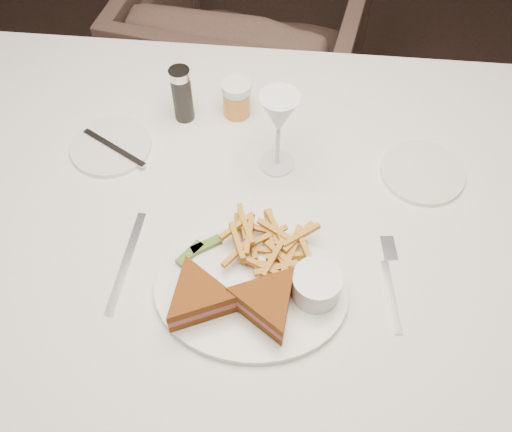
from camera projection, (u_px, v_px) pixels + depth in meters
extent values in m
plane|color=black|center=(241.00, 347.00, 1.68)|extent=(5.00, 5.00, 0.00)
cube|color=white|center=(256.00, 303.00, 1.35)|extent=(1.47, 1.05, 0.75)
imported|color=#45322A|center=(251.00, 49.00, 1.91)|extent=(0.85, 0.82, 0.73)
ellipsoid|color=white|center=(251.00, 292.00, 0.94)|extent=(0.34, 0.28, 0.01)
cube|color=silver|center=(127.00, 261.00, 0.98)|extent=(0.05, 0.20, 0.00)
cylinder|color=white|center=(111.00, 146.00, 1.13)|extent=(0.16, 0.16, 0.01)
cylinder|color=white|center=(422.00, 172.00, 1.09)|extent=(0.16, 0.16, 0.01)
cylinder|color=black|center=(182.00, 95.00, 1.14)|extent=(0.04, 0.04, 0.12)
cylinder|color=orange|center=(237.00, 99.00, 1.16)|extent=(0.06, 0.06, 0.08)
cube|color=#456824|center=(206.00, 245.00, 0.98)|extent=(0.06, 0.04, 0.01)
cube|color=#456824|center=(190.00, 254.00, 0.97)|extent=(0.05, 0.05, 0.01)
cylinder|color=white|center=(316.00, 285.00, 0.91)|extent=(0.08, 0.08, 0.05)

